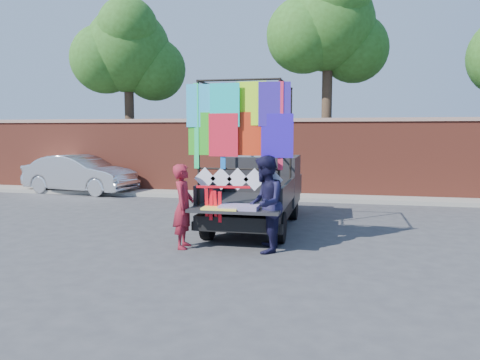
% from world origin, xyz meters
% --- Properties ---
extents(ground, '(90.00, 90.00, 0.00)m').
position_xyz_m(ground, '(0.00, 0.00, 0.00)').
color(ground, '#38383A').
rests_on(ground, ground).
extents(brick_wall, '(30.00, 0.45, 2.61)m').
position_xyz_m(brick_wall, '(0.00, 7.00, 1.33)').
color(brick_wall, brown).
rests_on(brick_wall, ground).
extents(curb, '(30.00, 1.20, 0.12)m').
position_xyz_m(curb, '(0.00, 6.30, 0.06)').
color(curb, gray).
rests_on(curb, ground).
extents(tree_left, '(4.20, 3.30, 7.05)m').
position_xyz_m(tree_left, '(-6.48, 8.12, 5.12)').
color(tree_left, '#38281C').
rests_on(tree_left, ground).
extents(tree_mid, '(4.20, 3.30, 7.73)m').
position_xyz_m(tree_mid, '(1.02, 8.12, 5.70)').
color(tree_mid, '#38281C').
rests_on(tree_mid, ground).
extents(pickup_truck, '(1.98, 4.99, 3.14)m').
position_xyz_m(pickup_truck, '(-0.33, 2.23, 0.79)').
color(pickup_truck, black).
rests_on(pickup_truck, ground).
extents(sedan, '(4.26, 2.03, 1.35)m').
position_xyz_m(sedan, '(-7.47, 6.17, 0.67)').
color(sedan, silver).
rests_on(sedan, ground).
extents(woman, '(0.45, 0.62, 1.58)m').
position_xyz_m(woman, '(-1.31, -0.49, 0.79)').
color(woman, maroon).
rests_on(woman, ground).
extents(man, '(0.73, 0.90, 1.75)m').
position_xyz_m(man, '(0.22, -0.46, 0.88)').
color(man, black).
rests_on(man, ground).
extents(streamer_bundle, '(0.99, 0.18, 0.68)m').
position_xyz_m(streamer_bundle, '(-0.66, -0.49, 0.97)').
color(streamer_bundle, red).
rests_on(streamer_bundle, ground).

